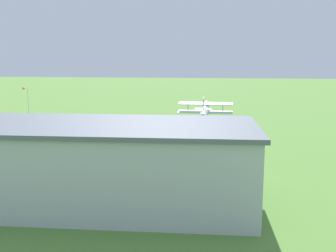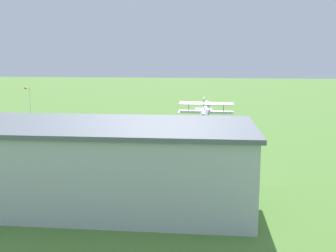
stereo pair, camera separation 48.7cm
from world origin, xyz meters
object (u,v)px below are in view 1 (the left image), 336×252
at_px(biplane, 205,110).
at_px(person_crossing_taxiway, 251,160).
at_px(person_at_fence_line, 18,148).
at_px(windsock, 25,90).
at_px(hangar, 50,162).
at_px(person_watching_takeoff, 8,148).
at_px(person_near_hangar_door, 222,152).

distance_m(biplane, person_crossing_taxiway, 21.72).
xyz_separation_m(person_at_fence_line, windsock, (18.69, -37.48, 4.31)).
height_order(hangar, person_watching_takeoff, hangar).
bearing_deg(hangar, biplane, -108.20).
distance_m(person_crossing_taxiway, windsock, 62.04).
relative_size(hangar, person_near_hangar_door, 20.64).
relative_size(hangar, biplane, 3.83).
bearing_deg(biplane, person_crossing_taxiway, 106.71).
relative_size(person_at_fence_line, windsock, 0.28).
bearing_deg(hangar, person_crossing_taxiway, -142.89).
bearing_deg(person_near_hangar_door, windsock, -39.38).
bearing_deg(person_watching_takeoff, person_near_hangar_door, -175.54).
height_order(person_watching_takeoff, windsock, windsock).
relative_size(biplane, person_at_fence_line, 5.52).
xyz_separation_m(biplane, person_at_fence_line, (22.48, 18.23, -2.95)).
relative_size(person_near_hangar_door, person_crossing_taxiway, 1.01).
distance_m(biplane, person_at_fence_line, 29.10).
xyz_separation_m(person_watching_takeoff, windsock, (17.80, -38.28, 4.25)).
distance_m(person_at_fence_line, person_crossing_taxiway, 28.76).
bearing_deg(person_near_hangar_door, hangar, 49.92).
relative_size(biplane, windsock, 1.54).
xyz_separation_m(person_at_fence_line, person_crossing_taxiway, (-28.66, 2.37, 0.01)).
height_order(person_at_fence_line, windsock, windsock).
xyz_separation_m(hangar, biplane, (-11.07, -33.66, 0.41)).
relative_size(person_at_fence_line, person_crossing_taxiway, 0.99).
xyz_separation_m(person_at_fence_line, person_near_hangar_door, (-25.45, -1.25, 0.02)).
distance_m(biplane, windsock, 45.47).
bearing_deg(person_near_hangar_door, biplane, -80.10).
height_order(person_near_hangar_door, person_watching_takeoff, person_watching_takeoff).
relative_size(hangar, windsock, 5.90).
distance_m(hangar, windsock, 60.90).
bearing_deg(person_crossing_taxiway, person_near_hangar_door, -48.37).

